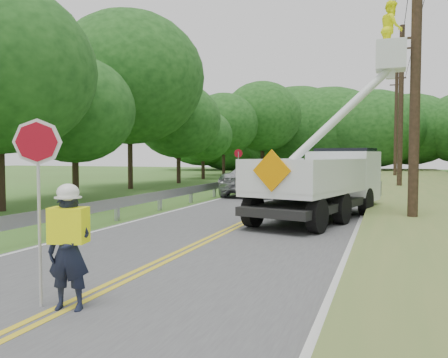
% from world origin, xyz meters
% --- Properties ---
extents(ground, '(140.00, 140.00, 0.00)m').
position_xyz_m(ground, '(0.00, 0.00, 0.00)').
color(ground, '#436228').
rests_on(ground, ground).
extents(road, '(7.20, 96.00, 0.03)m').
position_xyz_m(road, '(0.00, 14.00, 0.01)').
color(road, '#4C4C4E').
rests_on(road, ground).
extents(guardrail, '(0.18, 48.00, 0.77)m').
position_xyz_m(guardrail, '(-4.02, 14.91, 0.55)').
color(guardrail, '#A3A6AB').
rests_on(guardrail, ground).
extents(utility_poles, '(1.60, 43.30, 10.00)m').
position_xyz_m(utility_poles, '(5.00, 17.02, 5.27)').
color(utility_poles, black).
rests_on(utility_poles, ground).
extents(treeline_left, '(11.47, 55.64, 11.27)m').
position_xyz_m(treeline_left, '(-10.48, 28.51, 5.95)').
color(treeline_left, '#332319').
rests_on(treeline_left, ground).
extents(treeline_horizon, '(57.80, 15.72, 12.25)m').
position_xyz_m(treeline_horizon, '(-0.09, 56.12, 5.50)').
color(treeline_horizon, '#173F15').
rests_on(treeline_horizon, ground).
extents(flagger, '(1.05, 0.52, 2.65)m').
position_xyz_m(flagger, '(0.10, -0.69, 0.97)').
color(flagger, '#191E33').
rests_on(flagger, road).
extents(bucket_truck, '(4.55, 7.26, 6.77)m').
position_xyz_m(bucket_truck, '(2.49, 10.25, 1.54)').
color(bucket_truck, black).
rests_on(bucket_truck, road).
extents(suv_silver, '(2.91, 5.90, 1.61)m').
position_xyz_m(suv_silver, '(-2.40, 17.80, 0.83)').
color(suv_silver, '#B1B4B8').
rests_on(suv_silver, road).
extents(suv_darkgrey, '(3.78, 5.77, 1.55)m').
position_xyz_m(suv_darkgrey, '(-2.15, 27.91, 0.80)').
color(suv_darkgrey, '#333539').
rests_on(suv_darkgrey, road).
extents(stop_sign_permanent, '(0.45, 0.34, 2.54)m').
position_xyz_m(stop_sign_permanent, '(-4.25, 20.48, 1.69)').
color(stop_sign_permanent, '#A3A6AB').
rests_on(stop_sign_permanent, ground).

